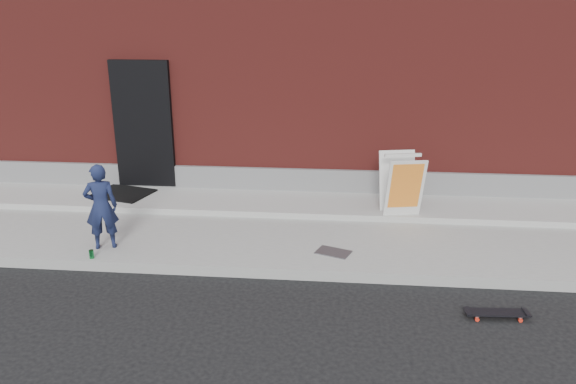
# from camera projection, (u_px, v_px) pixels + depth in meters

# --- Properties ---
(ground) EXTENTS (80.00, 80.00, 0.00)m
(ground) POSITION_uv_depth(u_px,v_px,m) (268.00, 279.00, 7.38)
(ground) COLOR black
(ground) RESTS_ON ground
(sidewalk) EXTENTS (20.00, 3.00, 0.15)m
(sidewalk) POSITION_uv_depth(u_px,v_px,m) (280.00, 230.00, 8.77)
(sidewalk) COLOR gray
(sidewalk) RESTS_ON ground
(apron) EXTENTS (20.00, 1.20, 0.10)m
(apron) POSITION_uv_depth(u_px,v_px,m) (286.00, 203.00, 9.58)
(apron) COLOR #999994
(apron) RESTS_ON sidewalk
(building) EXTENTS (20.00, 8.10, 5.00)m
(building) POSITION_uv_depth(u_px,v_px,m) (305.00, 45.00, 13.18)
(building) COLOR maroon
(building) RESTS_ON ground
(child) EXTENTS (0.52, 0.43, 1.23)m
(child) POSITION_uv_depth(u_px,v_px,m) (101.00, 207.00, 7.79)
(child) COLOR #161D3E
(child) RESTS_ON sidewalk
(skateboard) EXTENTS (0.71, 0.22, 0.08)m
(skateboard) POSITION_uv_depth(u_px,v_px,m) (497.00, 313.00, 6.45)
(skateboard) COLOR red
(skateboard) RESTS_ON ground
(pizza_sign) EXTENTS (0.71, 0.79, 0.98)m
(pizza_sign) POSITION_uv_depth(u_px,v_px,m) (401.00, 184.00, 8.85)
(pizza_sign) COLOR silver
(pizza_sign) RESTS_ON apron
(soda_can) EXTENTS (0.06, 0.06, 0.12)m
(soda_can) POSITION_uv_depth(u_px,v_px,m) (92.00, 254.00, 7.62)
(soda_can) COLOR #187834
(soda_can) RESTS_ON sidewalk
(doormat) EXTENTS (1.11, 0.98, 0.03)m
(doormat) POSITION_uv_depth(u_px,v_px,m) (123.00, 193.00, 9.88)
(doormat) COLOR black
(doormat) RESTS_ON apron
(utility_plate) EXTENTS (0.54, 0.44, 0.01)m
(utility_plate) POSITION_uv_depth(u_px,v_px,m) (333.00, 252.00, 7.81)
(utility_plate) COLOR #55555A
(utility_plate) RESTS_ON sidewalk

